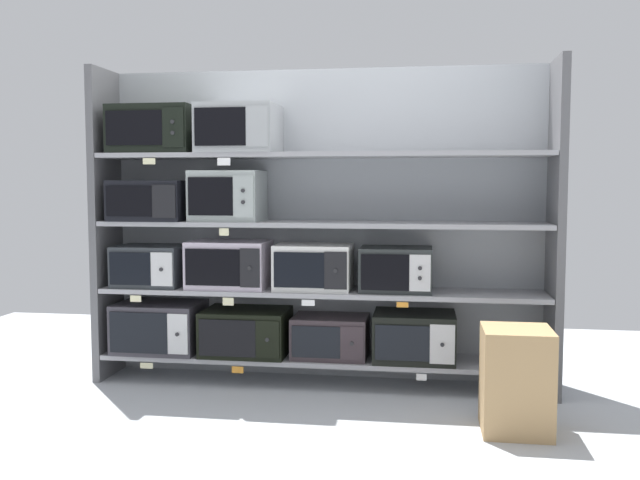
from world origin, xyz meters
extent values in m
cube|color=#B2B7BC|center=(0.00, -1.00, -0.01)|extent=(6.83, 6.00, 0.02)
cube|color=#9EA3A8|center=(0.00, 0.22, 1.02)|extent=(3.03, 0.04, 2.04)
cube|color=#5B5B5E|center=(-1.45, 0.00, 1.02)|extent=(0.05, 0.40, 2.04)
cube|color=#5B5B5E|center=(1.45, 0.00, 1.02)|extent=(0.05, 0.40, 2.04)
cube|color=#99999E|center=(0.00, 0.00, 0.17)|extent=(2.83, 0.40, 0.03)
cube|color=#35323A|center=(-1.08, 0.00, 0.34)|extent=(0.55, 0.42, 0.32)
cube|color=black|center=(-1.14, -0.21, 0.34)|extent=(0.39, 0.01, 0.26)
cube|color=silver|center=(-0.88, -0.21, 0.34)|extent=(0.13, 0.01, 0.26)
cylinder|color=#262628|center=(-0.88, -0.22, 0.34)|extent=(0.02, 0.01, 0.02)
cube|color=black|center=(-0.49, 0.00, 0.33)|extent=(0.55, 0.41, 0.29)
cube|color=black|center=(-0.56, -0.21, 0.33)|extent=(0.37, 0.01, 0.23)
cube|color=black|center=(-0.30, -0.21, 0.33)|extent=(0.15, 0.01, 0.23)
cylinder|color=#262628|center=(-0.30, -0.22, 0.33)|extent=(0.02, 0.01, 0.02)
cube|color=#352A2F|center=(0.07, 0.00, 0.31)|extent=(0.48, 0.34, 0.26)
cube|color=black|center=(0.00, -0.18, 0.31)|extent=(0.30, 0.01, 0.20)
cube|color=#352A2F|center=(0.22, -0.17, 0.31)|extent=(0.14, 0.01, 0.21)
cylinder|color=#262628|center=(0.22, -0.18, 0.31)|extent=(0.02, 0.01, 0.02)
cube|color=black|center=(0.60, 0.00, 0.33)|extent=(0.51, 0.39, 0.30)
cube|color=black|center=(0.53, -0.20, 0.33)|extent=(0.33, 0.01, 0.22)
cube|color=silver|center=(0.77, -0.20, 0.33)|extent=(0.15, 0.01, 0.24)
cylinder|color=#262628|center=(0.77, -0.21, 0.33)|extent=(0.02, 0.01, 0.02)
cube|color=beige|center=(-1.10, -0.20, 0.13)|extent=(0.09, 0.00, 0.04)
cube|color=orange|center=(-0.49, -0.20, 0.13)|extent=(0.08, 0.00, 0.04)
cube|color=white|center=(0.65, -0.20, 0.13)|extent=(0.06, 0.00, 0.04)
cube|color=#99999E|center=(0.00, 0.00, 0.60)|extent=(2.83, 0.40, 0.03)
cube|color=#2F3337|center=(-1.13, 0.00, 0.75)|extent=(0.45, 0.36, 0.27)
cube|color=black|center=(-1.20, -0.19, 0.75)|extent=(0.28, 0.01, 0.21)
cube|color=silver|center=(-0.99, -0.18, 0.75)|extent=(0.14, 0.01, 0.21)
cylinder|color=#262628|center=(-0.99, -0.19, 0.75)|extent=(0.02, 0.01, 0.02)
cube|color=#BFB1C2|center=(-0.60, 0.00, 0.77)|extent=(0.51, 0.36, 0.31)
cube|color=black|center=(-0.65, -0.19, 0.77)|extent=(0.35, 0.01, 0.23)
cube|color=black|center=(-0.41, -0.19, 0.77)|extent=(0.12, 0.01, 0.24)
cylinder|color=#262628|center=(-0.41, -0.20, 0.77)|extent=(0.02, 0.01, 0.02)
cube|color=white|center=(-0.04, 0.00, 0.76)|extent=(0.48, 0.34, 0.29)
cube|color=black|center=(-0.11, -0.18, 0.76)|extent=(0.31, 0.01, 0.22)
cube|color=black|center=(0.12, -0.17, 0.76)|extent=(0.14, 0.01, 0.23)
cylinder|color=#262628|center=(0.12, -0.18, 0.76)|extent=(0.02, 0.01, 0.02)
cube|color=#2A2E2E|center=(0.48, 0.00, 0.76)|extent=(0.45, 0.32, 0.28)
cube|color=black|center=(0.42, -0.17, 0.76)|extent=(0.29, 0.01, 0.22)
cube|color=silver|center=(0.63, -0.17, 0.76)|extent=(0.13, 0.01, 0.22)
cylinder|color=#262628|center=(0.63, -0.18, 0.73)|extent=(0.02, 0.01, 0.02)
cylinder|color=#262628|center=(0.63, -0.18, 0.79)|extent=(0.02, 0.01, 0.02)
cube|color=beige|center=(-1.16, -0.20, 0.56)|extent=(0.07, 0.00, 0.04)
cube|color=beige|center=(-0.55, -0.20, 0.56)|extent=(0.07, 0.00, 0.05)
cube|color=white|center=(-0.04, -0.20, 0.56)|extent=(0.08, 0.00, 0.04)
cube|color=orange|center=(0.53, -0.20, 0.57)|extent=(0.07, 0.00, 0.03)
cube|color=#99999E|center=(0.00, 0.00, 1.04)|extent=(2.83, 0.40, 0.03)
cube|color=black|center=(-1.11, 0.00, 1.18)|extent=(0.49, 0.42, 0.26)
cube|color=black|center=(-1.18, -0.22, 1.18)|extent=(0.30, 0.01, 0.19)
cube|color=black|center=(-0.96, -0.21, 1.18)|extent=(0.15, 0.01, 0.21)
cube|color=#9CA6A2|center=(-0.60, 0.00, 1.21)|extent=(0.45, 0.35, 0.32)
cube|color=black|center=(-0.66, -0.18, 1.21)|extent=(0.29, 0.01, 0.24)
cube|color=#9CA6A2|center=(-0.45, -0.18, 1.21)|extent=(0.13, 0.01, 0.26)
cylinder|color=#262628|center=(-0.45, -0.19, 1.18)|extent=(0.02, 0.01, 0.02)
cylinder|color=#262628|center=(-0.45, -0.19, 1.25)|extent=(0.02, 0.01, 0.02)
cube|color=beige|center=(-0.57, -0.20, 0.99)|extent=(0.06, 0.00, 0.05)
cube|color=#99999E|center=(0.00, 0.00, 1.47)|extent=(2.83, 0.40, 0.03)
cube|color=black|center=(-1.08, 0.00, 1.64)|extent=(0.54, 0.39, 0.31)
cube|color=black|center=(-1.15, -0.20, 1.64)|extent=(0.37, 0.01, 0.22)
cube|color=black|center=(-0.89, -0.20, 1.64)|extent=(0.14, 0.01, 0.25)
cylinder|color=#262628|center=(-0.89, -0.21, 1.61)|extent=(0.02, 0.01, 0.02)
cylinder|color=#262628|center=(-0.89, -0.21, 1.68)|extent=(0.02, 0.01, 0.02)
cube|color=#9B9FA1|center=(-0.52, 0.00, 1.64)|extent=(0.49, 0.42, 0.31)
cube|color=black|center=(-0.59, -0.21, 1.64)|extent=(0.32, 0.01, 0.23)
cube|color=#9B9FA1|center=(-0.35, -0.21, 1.64)|extent=(0.14, 0.01, 0.25)
cube|color=beige|center=(-1.05, -0.20, 1.43)|extent=(0.08, 0.00, 0.04)
cube|color=white|center=(-0.57, -0.20, 1.43)|extent=(0.08, 0.00, 0.05)
cube|color=tan|center=(1.14, -0.71, 0.27)|extent=(0.35, 0.35, 0.55)
camera|label=1|loc=(0.65, -4.35, 1.29)|focal=38.91mm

